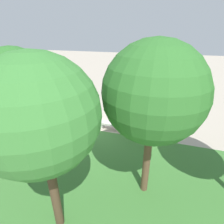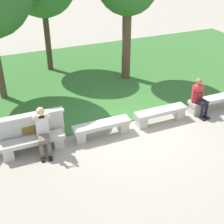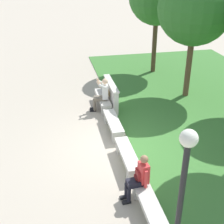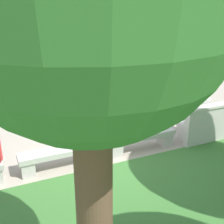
% 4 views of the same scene
% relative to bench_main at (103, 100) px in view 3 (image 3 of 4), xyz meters
% --- Properties ---
extents(ground_plane, '(80.00, 80.00, 0.00)m').
position_rel_bench_main_xyz_m(ground_plane, '(3.02, 0.00, -0.29)').
color(ground_plane, '#B2A593').
extents(bench_main, '(1.73, 0.40, 0.45)m').
position_rel_bench_main_xyz_m(bench_main, '(0.00, 0.00, 0.00)').
color(bench_main, beige).
rests_on(bench_main, ground).
extents(bench_near, '(1.73, 0.40, 0.45)m').
position_rel_bench_main_xyz_m(bench_near, '(2.01, 0.00, 0.00)').
color(bench_near, beige).
rests_on(bench_near, ground).
extents(bench_mid, '(1.73, 0.40, 0.45)m').
position_rel_bench_main_xyz_m(bench_mid, '(4.02, 0.00, 0.00)').
color(bench_mid, beige).
rests_on(bench_mid, ground).
extents(bench_far, '(1.73, 0.40, 0.45)m').
position_rel_bench_main_xyz_m(bench_far, '(6.03, 0.00, 0.00)').
color(bench_far, beige).
rests_on(bench_far, ground).
extents(backrest_wall_with_plaque, '(1.98, 0.24, 1.01)m').
position_rel_bench_main_xyz_m(backrest_wall_with_plaque, '(0.00, 0.34, 0.22)').
color(backrest_wall_with_plaque, beige).
rests_on(backrest_wall_with_plaque, ground).
extents(person_photographer, '(0.51, 0.76, 1.32)m').
position_rel_bench_main_xyz_m(person_photographer, '(0.29, -0.08, 0.44)').
color(person_photographer, black).
rests_on(person_photographer, ground).
extents(person_distant, '(0.48, 0.70, 1.26)m').
position_rel_bench_main_xyz_m(person_distant, '(5.40, -0.07, 0.38)').
color(person_distant, black).
rests_on(person_distant, ground).
extents(backpack, '(0.28, 0.24, 0.43)m').
position_rel_bench_main_xyz_m(backpack, '(5.34, -0.03, 0.33)').
color(backpack, maroon).
rests_on(backpack, bench_far).
extents(tree_right_background, '(2.93, 2.93, 5.16)m').
position_rel_bench_main_xyz_m(tree_right_background, '(-0.35, 3.73, 3.38)').
color(tree_right_background, brown).
rests_on(tree_right_background, ground).
extents(lamp_post, '(0.28, 0.28, 3.29)m').
position_rel_bench_main_xyz_m(lamp_post, '(7.69, -0.10, 1.91)').
color(lamp_post, black).
rests_on(lamp_post, ground).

